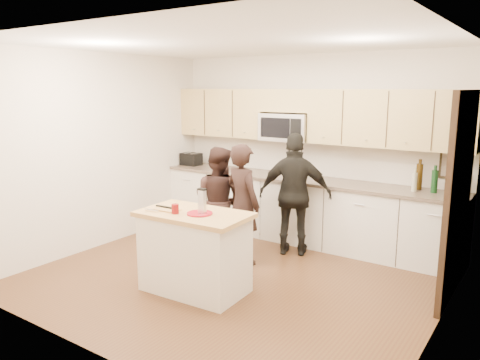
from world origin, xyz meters
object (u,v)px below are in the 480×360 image
Objects in this scene: toaster at (191,159)px; woman_right at (295,195)px; woman_left at (243,204)px; island at (195,252)px; woman_center at (218,201)px.

toaster is 2.32m from woman_right.
toaster is 0.21× the size of woman_left.
island is at bearing 109.70° from woman_left.
woman_right reaches higher than woman_left.
woman_left reaches higher than island.
woman_center reaches higher than toaster.
woman_center is (-0.46, 0.09, -0.04)m from woman_left.
island is 0.75× the size of woman_right.
island is at bearing 108.69° from woman_center.
toaster reaches higher than island.
woman_right is at bearing 75.54° from island.
woman_left is (-0.06, 1.03, 0.32)m from island.
woman_center is 1.03m from woman_right.
woman_center is (1.39, -1.09, -0.31)m from toaster.
woman_left is at bearing 162.40° from woman_center.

